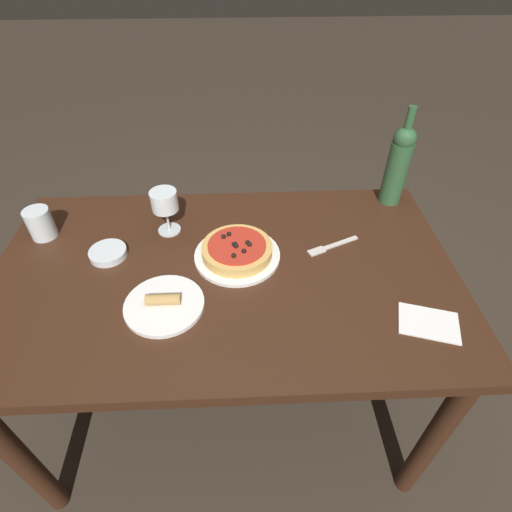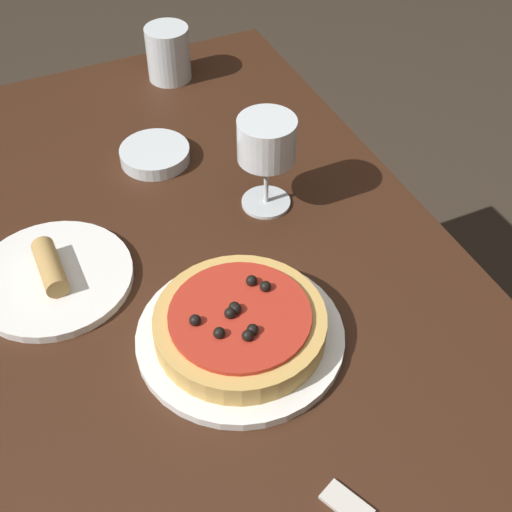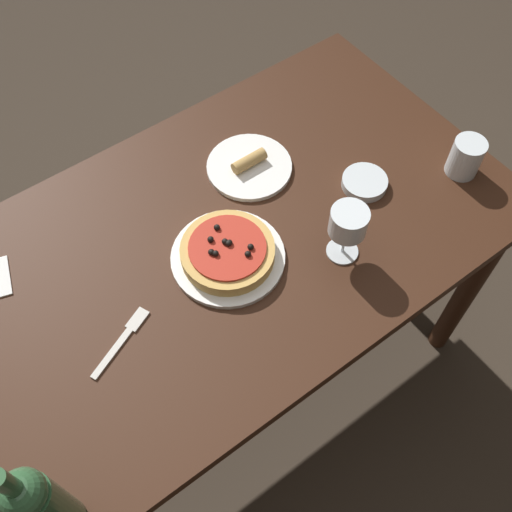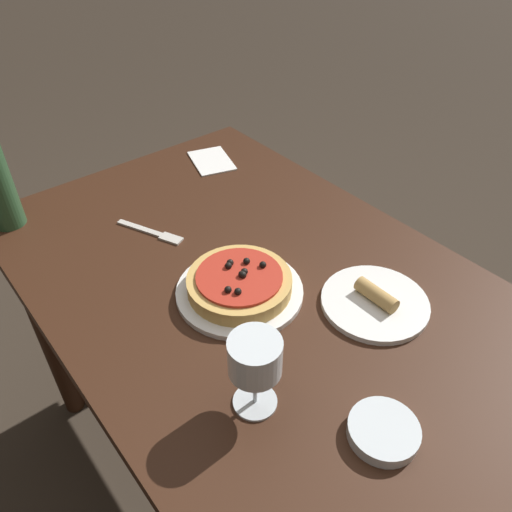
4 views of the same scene
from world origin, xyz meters
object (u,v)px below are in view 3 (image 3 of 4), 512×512
at_px(wine_bottle, 41,505).
at_px(dining_table, 230,259).
at_px(side_bowl, 365,182).
at_px(wine_glass, 348,224).
at_px(fork, 123,338).
at_px(dinner_plate, 228,257).
at_px(side_plate, 249,166).
at_px(water_cup, 466,157).
at_px(pizza, 228,251).

bearing_deg(wine_bottle, dining_table, -150.43).
height_order(dining_table, side_bowl, side_bowl).
distance_m(wine_glass, fork, 0.52).
relative_size(wine_glass, side_bowl, 1.33).
relative_size(dinner_plate, side_bowl, 2.32).
relative_size(dinner_plate, wine_glass, 1.74).
height_order(dining_table, side_plate, side_plate).
bearing_deg(water_cup, wine_glass, 1.28).
bearing_deg(water_cup, pizza, -11.95).
xyz_separation_m(dining_table, side_plate, (-0.15, -0.13, 0.11)).
bearing_deg(dining_table, wine_glass, 133.22).
xyz_separation_m(dining_table, pizza, (0.04, 0.05, 0.13)).
height_order(wine_bottle, water_cup, wine_bottle).
height_order(wine_glass, side_bowl, wine_glass).
bearing_deg(pizza, side_plate, -136.27).
bearing_deg(dining_table, wine_bottle, 29.57).
bearing_deg(side_plate, wine_bottle, 32.15).
distance_m(pizza, side_bowl, 0.38).
height_order(dinner_plate, side_bowl, side_bowl).
relative_size(fork, side_plate, 0.80).
bearing_deg(wine_bottle, side_plate, -147.85).
xyz_separation_m(dinner_plate, side_bowl, (-0.38, 0.02, 0.00)).
relative_size(wine_bottle, fork, 1.99).
xyz_separation_m(wine_bottle, side_plate, (-0.72, -0.45, -0.13)).
relative_size(wine_glass, fork, 0.87).
bearing_deg(dinner_plate, pizza, -83.53).
bearing_deg(dining_table, dinner_plate, 53.60).
bearing_deg(water_cup, dining_table, -17.66).
distance_m(fork, side_plate, 0.52).
height_order(fork, side_plate, side_plate).
height_order(wine_glass, fork, wine_glass).
height_order(pizza, fork, pizza).
bearing_deg(pizza, wine_glass, 147.69).
bearing_deg(wine_bottle, side_bowl, -164.75).
distance_m(pizza, water_cup, 0.61).
xyz_separation_m(dining_table, fork, (0.32, 0.08, 0.11)).
xyz_separation_m(water_cup, side_plate, (0.41, -0.31, -0.04)).
relative_size(dining_table, wine_glass, 9.16).
relative_size(wine_bottle, water_cup, 3.47).
distance_m(dinner_plate, fork, 0.28).
height_order(side_bowl, fork, side_bowl).
height_order(dining_table, dinner_plate, dinner_plate).
bearing_deg(pizza, side_bowl, 176.56).
distance_m(dining_table, side_plate, 0.23).
bearing_deg(fork, dining_table, -9.19).
xyz_separation_m(wine_glass, water_cup, (-0.39, -0.01, -0.06)).
height_order(dining_table, fork, fork).
bearing_deg(water_cup, side_plate, -37.10).
relative_size(pizza, fork, 1.24).
bearing_deg(side_bowl, wine_glass, 34.16).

